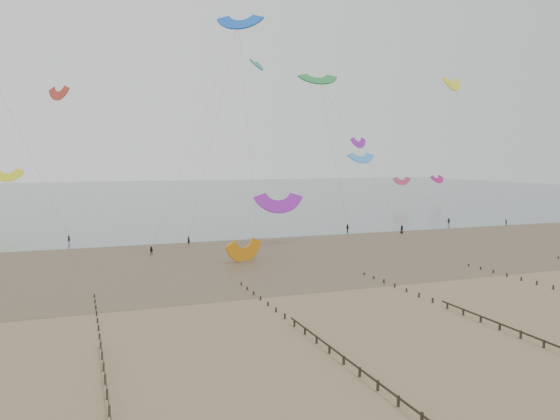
# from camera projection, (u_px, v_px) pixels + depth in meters

# --- Properties ---
(ground) EXTENTS (500.00, 500.00, 0.00)m
(ground) POSITION_uv_depth(u_px,v_px,m) (384.00, 298.00, 64.10)
(ground) COLOR brown
(ground) RESTS_ON ground
(sea_and_shore) EXTENTS (500.00, 665.00, 0.03)m
(sea_and_shore) POSITION_uv_depth(u_px,v_px,m) (260.00, 253.00, 94.79)
(sea_and_shore) COLOR #475654
(sea_and_shore) RESTS_ON ground
(groynes) EXTENTS (72.16, 50.16, 1.00)m
(groynes) POSITION_uv_depth(u_px,v_px,m) (539.00, 341.00, 47.68)
(groynes) COLOR black
(groynes) RESTS_ON ground
(kitesurfer_lead) EXTENTS (0.70, 0.69, 1.63)m
(kitesurfer_lead) POSITION_uv_depth(u_px,v_px,m) (189.00, 240.00, 103.57)
(kitesurfer_lead) COLOR black
(kitesurfer_lead) RESTS_ON ground
(kitesurfers) EXTENTS (100.82, 20.41, 1.88)m
(kitesurfers) POSITION_uv_depth(u_px,v_px,m) (357.00, 231.00, 117.24)
(kitesurfers) COLOR black
(kitesurfers) RESTS_ON ground
(grounded_kite) EXTENTS (8.68, 8.18, 3.79)m
(grounded_kite) POSITION_uv_depth(u_px,v_px,m) (245.00, 261.00, 87.43)
(grounded_kite) COLOR orange
(grounded_kite) RESTS_ON ground
(kites_airborne) EXTENTS (233.89, 115.14, 39.47)m
(kites_airborne) POSITION_uv_depth(u_px,v_px,m) (166.00, 139.00, 140.51)
(kites_airborne) COLOR blue
(kites_airborne) RESTS_ON ground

